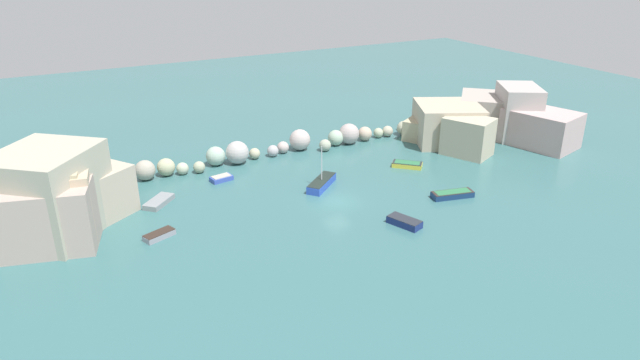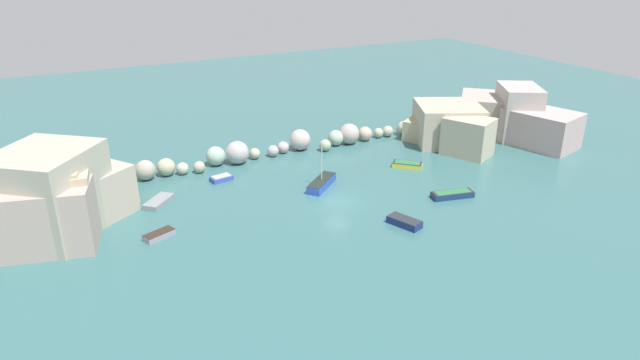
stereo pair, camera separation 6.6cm
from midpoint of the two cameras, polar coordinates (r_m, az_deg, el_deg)
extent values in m
plane|color=#366567|center=(57.52, 1.78, -2.21)|extent=(160.00, 160.00, 0.00)
cube|color=#B7AA8A|center=(55.88, -24.75, -1.46)|extent=(6.06, 8.81, 6.69)
cube|color=#BEA98D|center=(55.73, -24.09, -1.58)|extent=(5.76, 8.99, 6.39)
cube|color=#B09B91|center=(54.86, -25.46, -2.60)|extent=(9.44, 10.44, 5.71)
cube|color=#AEA995|center=(55.11, -25.77, -1.23)|extent=(11.20, 11.33, 8.01)
cube|color=#B8AA95|center=(58.03, -23.02, -1.32)|extent=(10.15, 10.05, 4.78)
cube|color=#A89D9B|center=(62.38, -28.87, -1.77)|extent=(12.27, 12.31, 2.76)
cube|color=#BBAD89|center=(76.45, 11.82, 4.87)|extent=(8.38, 9.35, 2.71)
cube|color=#B4A78F|center=(76.02, 12.88, 5.62)|extent=(10.74, 10.70, 5.09)
cube|color=#B9AF95|center=(71.98, 14.83, 4.29)|extent=(6.12, 6.80, 4.71)
cube|color=#AA9D94|center=(82.01, 16.17, 6.55)|extent=(9.49, 9.57, 5.10)
cube|color=#ACA4A0|center=(80.42, 19.47, 6.53)|extent=(7.74, 8.43, 7.00)
cube|color=#BD9F9E|center=(78.38, 21.54, 4.91)|extent=(8.17, 10.03, 4.61)
sphere|color=#A9A191|center=(65.35, -17.32, 0.96)|extent=(2.27, 2.27, 2.27)
sphere|color=#B2B28D|center=(65.94, -15.34, 1.28)|extent=(2.02, 2.02, 2.02)
sphere|color=#B2B99E|center=(65.91, -13.76, 1.14)|extent=(1.40, 1.40, 1.40)
sphere|color=#A5AC8D|center=(65.95, -12.14, 1.29)|extent=(1.36, 1.36, 1.36)
sphere|color=#A2BBA9|center=(67.67, -10.52, 2.41)|extent=(2.29, 2.29, 2.29)
sphere|color=#B1ACAA|center=(67.72, -8.37, 2.78)|extent=(2.76, 2.76, 2.76)
sphere|color=#B6B191|center=(69.17, -6.63, 2.69)|extent=(1.36, 1.36, 1.36)
sphere|color=#A8A5AA|center=(69.75, -4.77, 2.97)|extent=(1.42, 1.42, 1.42)
sphere|color=#BAA8A4|center=(70.80, -3.74, 3.34)|extent=(1.49, 1.49, 1.49)
sphere|color=#BBADA8|center=(71.63, -2.02, 4.11)|extent=(2.67, 2.67, 2.67)
sphere|color=#A3AA95|center=(71.33, 0.56, 3.55)|extent=(1.52, 1.52, 1.52)
sphere|color=#A2BBA2|center=(73.34, 1.64, 4.31)|extent=(2.04, 2.04, 2.04)
sphere|color=#B2A2A0|center=(73.95, 3.00, 4.71)|extent=(2.69, 2.69, 2.69)
sphere|color=#BEAA93|center=(75.41, 4.62, 4.71)|extent=(1.89, 1.89, 1.89)
sphere|color=#ADB596|center=(76.82, 5.99, 4.79)|extent=(1.34, 1.34, 1.34)
sphere|color=#B3AE98|center=(77.44, 6.92, 4.94)|extent=(1.47, 1.47, 1.47)
sphere|color=#B8B799|center=(78.22, 8.58, 5.24)|extent=(1.99, 1.99, 1.99)
cube|color=blue|center=(60.78, 0.20, -0.35)|extent=(4.77, 4.35, 0.82)
cube|color=#1E2924|center=(60.61, 0.20, 0.03)|extent=(4.67, 4.27, 0.06)
cylinder|color=silver|center=(59.90, 0.20, 1.70)|extent=(0.10, 0.10, 3.84)
cube|color=navy|center=(59.95, 13.33, -1.47)|extent=(4.61, 2.33, 0.58)
cube|color=#322926|center=(59.82, 13.36, -1.19)|extent=(4.52, 2.28, 0.06)
cube|color=#2D7047|center=(59.82, 13.36, -1.18)|extent=(3.92, 1.98, 0.08)
cube|color=#90909B|center=(52.58, -15.99, -5.41)|extent=(3.04, 2.08, 0.51)
cube|color=#32261F|center=(52.45, -16.02, -5.14)|extent=(2.98, 2.04, 0.06)
cube|color=yellow|center=(67.08, 8.89, 1.53)|extent=(3.57, 3.49, 0.52)
cube|color=#24292D|center=(66.98, 8.90, 1.75)|extent=(3.50, 3.42, 0.06)
cube|color=#2D7047|center=(66.97, 8.90, 1.76)|extent=(3.04, 2.97, 0.08)
cube|color=#3952B4|center=(63.40, -9.95, 0.15)|extent=(2.57, 1.68, 0.50)
cube|color=#ADA89E|center=(63.29, -9.97, 0.40)|extent=(2.18, 1.43, 0.08)
cube|color=navy|center=(53.24, 8.60, -4.26)|extent=(2.43, 3.51, 0.65)
cube|color=#272B32|center=(53.09, 8.62, -3.92)|extent=(2.39, 3.44, 0.06)
cube|color=gray|center=(59.16, -16.02, -2.12)|extent=(3.64, 3.65, 0.53)
camera|label=1|loc=(0.03, -89.97, 0.01)|focal=31.50mm
camera|label=2|loc=(0.03, 90.03, -0.01)|focal=31.50mm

